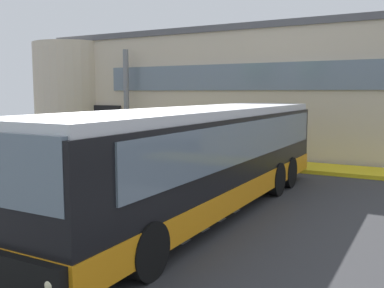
% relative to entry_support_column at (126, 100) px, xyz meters
% --- Properties ---
extents(ground_plane, '(80.00, 90.00, 0.02)m').
position_rel_entry_support_column_xyz_m(ground_plane, '(5.33, -5.40, -2.72)').
color(ground_plane, '#353538').
rests_on(ground_plane, ground).
extents(bay_paint_stripes, '(4.40, 3.96, 0.01)m').
position_rel_entry_support_column_xyz_m(bay_paint_stripes, '(7.33, -9.60, -2.71)').
color(bay_paint_stripes, silver).
rests_on(bay_paint_stripes, ground).
extents(terminal_building, '(22.91, 13.80, 6.22)m').
position_rel_entry_support_column_xyz_m(terminal_building, '(4.65, 6.22, 0.39)').
color(terminal_building, beige).
rests_on(terminal_building, ground).
extents(boarding_curb, '(25.11, 2.00, 0.15)m').
position_rel_entry_support_column_xyz_m(boarding_curb, '(5.33, -0.60, -2.64)').
color(boarding_curb, yellow).
rests_on(boarding_curb, ground).
extents(entry_support_column, '(0.28, 0.28, 5.12)m').
position_rel_entry_support_column_xyz_m(entry_support_column, '(0.00, 0.00, 0.00)').
color(entry_support_column, slate).
rests_on(entry_support_column, boarding_curb).
extents(bus_main_foreground, '(3.04, 12.07, 2.70)m').
position_rel_entry_support_column_xyz_m(bus_main_foreground, '(8.66, -8.32, -1.37)').
color(bus_main_foreground, black).
rests_on(bus_main_foreground, ground).
extents(passenger_near_column, '(0.44, 0.45, 1.68)m').
position_rel_entry_support_column_xyz_m(passenger_near_column, '(0.80, -0.42, -1.63)').
color(passenger_near_column, '#2D2D33').
rests_on(passenger_near_column, boarding_curb).
extents(passenger_by_doorway, '(0.54, 0.36, 1.68)m').
position_rel_entry_support_column_xyz_m(passenger_by_doorway, '(1.64, -0.21, -1.63)').
color(passenger_by_doorway, '#4C4233').
rests_on(passenger_by_doorway, boarding_curb).
extents(safety_bollard_yellow, '(0.18, 0.18, 0.90)m').
position_rel_entry_support_column_xyz_m(safety_bollard_yellow, '(6.59, -1.80, -2.26)').
color(safety_bollard_yellow, yellow).
rests_on(safety_bollard_yellow, ground).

